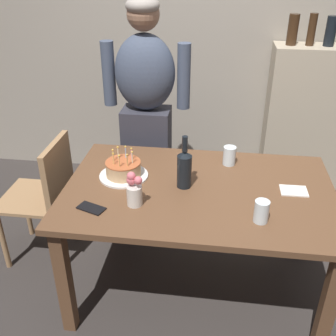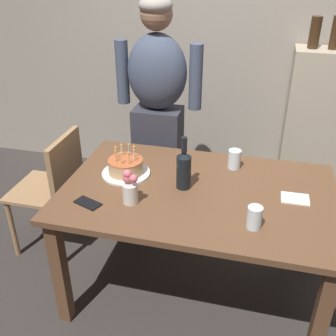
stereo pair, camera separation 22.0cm
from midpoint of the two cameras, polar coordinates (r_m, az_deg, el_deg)
The scene contains 13 objects.
ground_plane at distance 2.68m, azimuth 6.18°, elevation -16.78°, with size 10.00×10.00×0.00m, color #332D2B.
back_wall at distance 3.47m, azimuth 11.47°, elevation 18.35°, with size 5.20×0.10×2.60m, color #9E9384.
dining_table at distance 2.26m, azimuth 7.03°, elevation -5.33°, with size 1.50×0.96×0.74m.
birthday_cake at distance 2.33m, azimuth -3.41°, elevation 0.01°, with size 0.28×0.28×0.17m.
water_glass_near at distance 1.95m, azimuth 15.52°, elevation -6.96°, with size 0.07×0.07×0.11m, color silver.
water_glass_far at distance 2.44m, azimuth 12.08°, elevation 1.20°, with size 0.08×0.08×0.12m, color silver.
wine_bottle at distance 2.17m, azimuth 5.19°, elevation -0.17°, with size 0.08×0.08×0.31m.
cell_phone at distance 2.10m, azimuth -8.51°, elevation -5.10°, with size 0.14×0.07×0.01m, color black.
napkin_stack at distance 2.25m, azimuth 20.51°, elevation -4.24°, with size 0.15×0.11×0.01m, color white.
flower_vase at distance 2.05m, azimuth -2.44°, elevation -3.05°, with size 0.09×0.08×0.19m.
person_man_bearded at distance 2.84m, azimuth 0.75°, elevation 7.62°, with size 0.61×0.27×1.66m.
dining_chair at distance 2.75m, azimuth -13.70°, elevation -2.36°, with size 0.42×0.42×0.87m.
shelf_cabinet at distance 3.49m, azimuth 23.41°, elevation 5.30°, with size 0.65×0.30×1.50m.
Camera 2 is at (0.29, -1.84, 1.91)m, focal length 42.43 mm.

